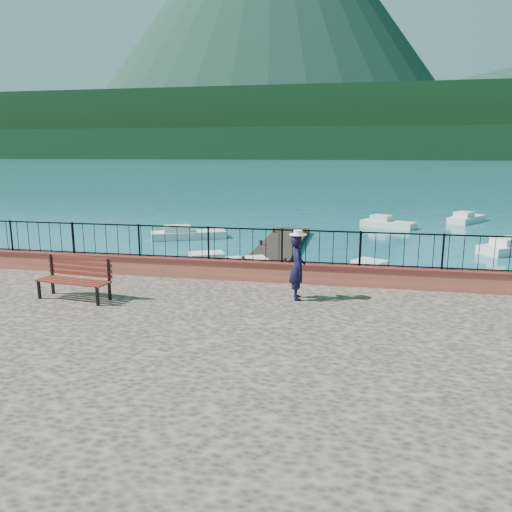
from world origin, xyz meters
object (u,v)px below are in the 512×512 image
at_px(boat_5, 467,217).
at_px(person, 297,267).
at_px(boat_0, 221,261).
at_px(boat_3, 189,232).
at_px(park_bench, 75,287).
at_px(boat_4, 388,221).
at_px(boat_1, 381,272).

bearing_deg(boat_5, person, -166.46).
distance_m(boat_0, boat_3, 8.05).
bearing_deg(boat_3, person, -85.78).
distance_m(park_bench, boat_3, 15.96).
bearing_deg(boat_0, park_bench, -125.48).
relative_size(boat_0, boat_5, 1.11).
bearing_deg(boat_4, person, -73.41).
bearing_deg(person, boat_3, 15.59).
distance_m(park_bench, boat_4, 24.17).
height_order(person, boat_1, person).
height_order(boat_3, boat_4, same).
relative_size(boat_4, boat_5, 0.95).
distance_m(person, boat_3, 16.71).
bearing_deg(boat_1, park_bench, -104.68).
distance_m(person, boat_1, 7.43).
xyz_separation_m(boat_3, boat_4, (11.47, 6.63, 0.00)).
bearing_deg(park_bench, person, 19.64).
xyz_separation_m(boat_3, boat_5, (17.05, 10.32, 0.00)).
height_order(park_bench, boat_3, park_bench).
height_order(person, boat_0, person).
bearing_deg(boat_3, park_bench, -105.78).
bearing_deg(boat_1, boat_5, 100.27).
height_order(boat_0, boat_3, same).
relative_size(park_bench, boat_5, 0.56).
bearing_deg(person, boat_5, -33.08).
distance_m(boat_1, boat_5, 19.26).
relative_size(person, boat_4, 0.49).
height_order(boat_0, boat_4, same).
xyz_separation_m(boat_1, boat_4, (1.06, 14.39, 0.00)).
relative_size(boat_3, boat_4, 1.23).
xyz_separation_m(person, boat_1, (2.43, 6.83, -1.64)).
relative_size(park_bench, boat_0, 0.50).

